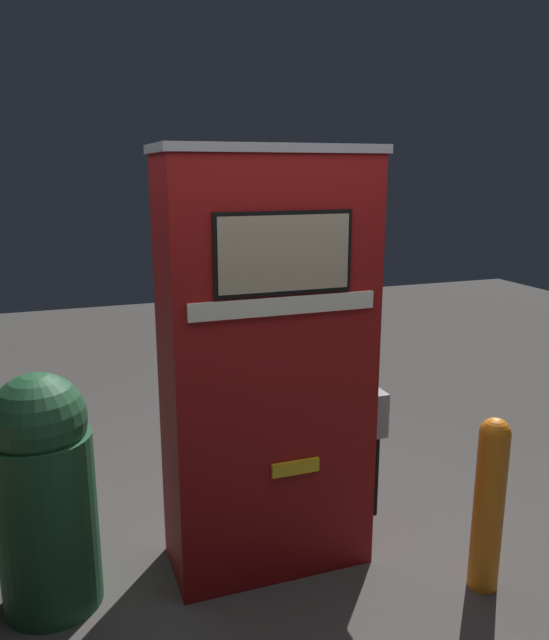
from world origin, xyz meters
The scene contains 4 objects.
ground_plane centered at (0.00, 0.00, 0.00)m, with size 14.00×14.00×0.00m, color #423F3D.
gas_pump centered at (0.00, 0.24, 1.07)m, with size 1.11×0.52×2.13m.
safety_bollard centered at (0.93, -0.36, 0.47)m, with size 0.15×0.15×0.89m.
trash_bin centered at (-1.08, 0.24, 0.59)m, with size 0.46×0.46×1.15m.
Camera 1 is at (-0.96, -2.56, 2.02)m, focal length 35.00 mm.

